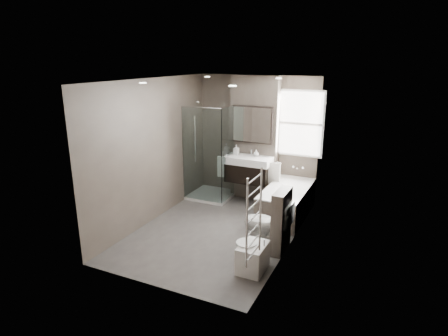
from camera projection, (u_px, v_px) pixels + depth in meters
The scene contains 15 objects.
room at pixel (218, 159), 6.28m from camera, with size 2.70×3.90×2.70m.
vanity_pier at pixel (255, 139), 7.82m from camera, with size 1.00×0.25×2.60m, color #514840.
vanity at pixel (248, 169), 7.68m from camera, with size 0.95×0.47×0.66m.
mirror_cabinet at pixel (252, 125), 7.59m from camera, with size 0.86×0.08×0.76m.
towel_left at pixel (223, 167), 7.89m from camera, with size 0.24×0.06×0.44m, color white.
towel_right at pixel (274, 174), 7.44m from camera, with size 0.24×0.06×0.44m, color white.
shower_enclosure at pixel (214, 177), 7.98m from camera, with size 0.90×0.90×2.00m.
bathtub at pixel (287, 200), 7.14m from camera, with size 0.75×1.60×0.57m.
window at pixel (299, 124), 7.44m from camera, with size 0.98×0.06×1.33m.
toilet at pixel (267, 224), 5.94m from camera, with size 0.44×0.77×0.78m, color white.
cistern_box at pixel (281, 221), 5.80m from camera, with size 0.19×0.55×1.00m.
bidet at pixel (252, 257), 5.33m from camera, with size 0.43×0.50×0.52m.
towel_radiator at pixel (254, 217), 4.43m from camera, with size 0.03×0.49×1.10m.
soap_bottle_a at pixel (236, 150), 7.73m from camera, with size 0.10×0.10×0.21m, color white.
soap_bottle_b at pixel (256, 153), 7.62m from camera, with size 0.11×0.11×0.14m, color white.
Camera 1 is at (2.65, -5.45, 2.93)m, focal length 30.00 mm.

